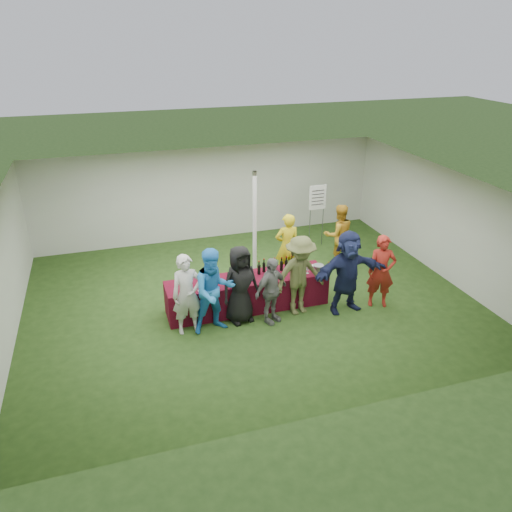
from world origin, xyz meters
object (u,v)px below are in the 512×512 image
object	(u,v)px
customer_0	(187,295)
customer_1	(214,291)
wine_list_sign	(317,202)
customer_2	(240,285)
customer_3	(271,291)
customer_4	(300,276)
staff_back	(338,235)
serving_table	(247,293)
customer_5	(347,272)
staff_pourer	(287,246)
dump_bucket	(318,269)
customer_6	(381,272)

from	to	relation	value
customer_0	customer_1	distance (m)	0.55
customer_1	wine_list_sign	bearing A→B (deg)	36.21
customer_2	wine_list_sign	bearing A→B (deg)	33.26
customer_3	customer_4	world-z (taller)	customer_4
customer_4	customer_3	bearing A→B (deg)	-175.24
customer_0	customer_3	world-z (taller)	customer_0
staff_back	customer_2	world-z (taller)	customer_2
wine_list_sign	customer_2	bearing A→B (deg)	-134.30
serving_table	customer_4	bearing A→B (deg)	-27.58
wine_list_sign	customer_5	xyz separation A→B (m)	(-0.84, -3.53, -0.37)
customer_1	customer_4	world-z (taller)	customer_1
wine_list_sign	customer_5	distance (m)	3.65
staff_pourer	customer_3	bearing A→B (deg)	62.65
wine_list_sign	customer_5	size ratio (longest dim) A/B	0.96
customer_2	customer_1	bearing A→B (deg)	-173.90
dump_bucket	wine_list_sign	bearing A→B (deg)	66.89
staff_pourer	customer_3	size ratio (longest dim) A/B	1.14
dump_bucket	customer_6	distance (m)	1.39
serving_table	staff_pourer	xyz separation A→B (m)	(1.37, 1.16, 0.47)
customer_3	customer_5	bearing A→B (deg)	-27.57
dump_bucket	customer_2	bearing A→B (deg)	-172.75
customer_1	customer_4	size ratio (longest dim) A/B	1.01
staff_pourer	staff_back	size ratio (longest dim) A/B	1.02
customer_3	wine_list_sign	bearing A→B (deg)	27.29
customer_2	customer_3	world-z (taller)	customer_2
customer_3	customer_0	bearing A→B (deg)	148.57
dump_bucket	customer_5	xyz separation A→B (m)	(0.45, -0.52, 0.10)
serving_table	customer_3	distance (m)	0.85
customer_0	customer_2	distance (m)	1.14
wine_list_sign	customer_2	world-z (taller)	wine_list_sign
customer_0	wine_list_sign	bearing A→B (deg)	33.85
customer_1	customer_5	distance (m)	2.94
staff_back	customer_5	world-z (taller)	customer_5
serving_table	customer_6	bearing A→B (deg)	-15.08
staff_back	customer_0	size ratio (longest dim) A/B	0.96
customer_2	customer_4	size ratio (longest dim) A/B	0.95
customer_5	customer_6	bearing A→B (deg)	-7.52
customer_4	wine_list_sign	bearing A→B (deg)	52.09
serving_table	customer_5	bearing A→B (deg)	-19.95
staff_back	customer_3	distance (m)	3.42
customer_3	serving_table	bearing A→B (deg)	87.25
customer_3	customer_6	bearing A→B (deg)	-27.88
staff_back	customer_6	bearing A→B (deg)	91.85
dump_bucket	customer_1	bearing A→B (deg)	-169.92
customer_3	customer_4	xyz separation A→B (m)	(0.71, 0.17, 0.16)
dump_bucket	customer_4	distance (m)	0.66
customer_0	customer_5	distance (m)	3.48
customer_1	customer_0	bearing A→B (deg)	161.73
customer_5	customer_3	bearing A→B (deg)	173.44
wine_list_sign	customer_1	bearing A→B (deg)	-137.56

